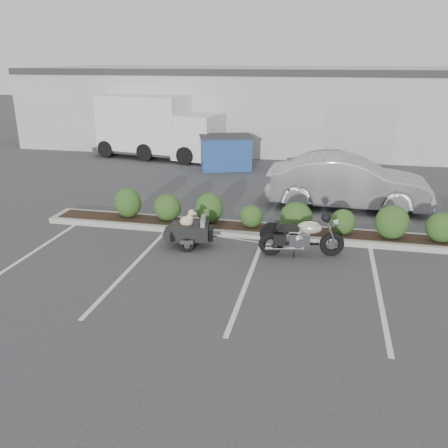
% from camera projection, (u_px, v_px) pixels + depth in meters
% --- Properties ---
extents(ground, '(90.00, 90.00, 0.00)m').
position_uv_depth(ground, '(202.00, 262.00, 11.06)').
color(ground, '#38383A').
rests_on(ground, ground).
extents(planter_kerb, '(12.00, 1.00, 0.15)m').
position_uv_depth(planter_kerb, '(258.00, 230.00, 12.86)').
color(planter_kerb, '#9E9E93').
rests_on(planter_kerb, ground).
extents(building, '(26.00, 10.00, 4.00)m').
position_uv_depth(building, '(281.00, 105.00, 26.05)').
color(building, '#9EA099').
rests_on(building, ground).
extents(motorcycle, '(2.04, 0.85, 1.18)m').
position_uv_depth(motorcycle, '(302.00, 237.00, 11.26)').
color(motorcycle, black).
rests_on(motorcycle, ground).
extents(pet_trailer, '(1.66, 0.95, 0.98)m').
position_uv_depth(pet_trailer, '(189.00, 231.00, 11.86)').
color(pet_trailer, black).
rests_on(pet_trailer, ground).
extents(sedan, '(5.00, 1.80, 1.64)m').
position_uv_depth(sedan, '(348.00, 182.00, 14.80)').
color(sedan, '#ADACB4').
rests_on(sedan, ground).
extents(dumpster, '(2.52, 2.10, 1.42)m').
position_uv_depth(dumpster, '(226.00, 152.00, 20.04)').
color(dumpster, navy).
rests_on(dumpster, ground).
extents(delivery_truck, '(6.49, 3.10, 2.86)m').
position_uv_depth(delivery_truck, '(158.00, 128.00, 22.12)').
color(delivery_truck, silver).
rests_on(delivery_truck, ground).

